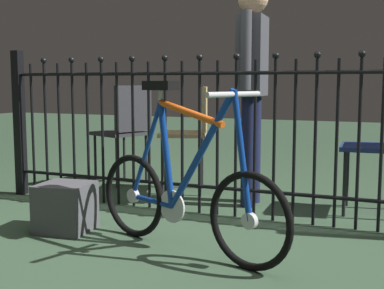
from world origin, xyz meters
The scene contains 8 objects.
ground_plane centered at (0.00, 0.00, 0.00)m, with size 20.00×20.00×0.00m, color #364F38.
iron_fence centered at (-0.04, 0.82, 0.57)m, with size 3.46×0.07×1.15m.
bicycle centered at (0.11, 0.03, 0.32)m, with size 1.26×0.52×0.91m.
chair_navy centered at (1.02, 1.30, 0.51)m, with size 0.43×0.42×0.82m.
chair_tan centered at (-0.46, 1.44, 0.54)m, with size 0.48×0.48×0.86m.
chair_charcoal centered at (-1.12, 1.51, 0.53)m, with size 0.53×0.53×0.87m.
person_visitor centered at (0.11, 1.22, 0.95)m, with size 0.22×0.47×1.60m.
display_crate centered at (-0.72, 0.10, 0.15)m, with size 0.30×0.30×0.29m, color #4C4C51.
Camera 1 is at (1.21, -2.42, 0.90)m, focal length 48.47 mm.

